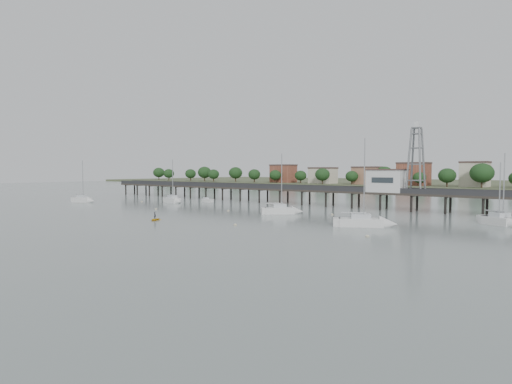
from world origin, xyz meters
The scene contains 15 objects.
ground_plane centered at (0.00, 0.00, 0.00)m, with size 500.00×500.00×0.00m, color slate.
pier centered at (0.00, 60.00, 3.79)m, with size 150.00×5.00×5.50m.
pier_building centered at (25.00, 60.00, 6.67)m, with size 8.40×5.40×5.30m.
lattice_tower centered at (31.50, 60.00, 11.10)m, with size 3.20×3.20×15.50m.
sailboat_e centered at (51.08, 46.25, 0.65)m, with size 7.81×4.46×12.47m.
sailboat_a centered at (-49.32, 28.69, 0.65)m, with size 7.65×3.59×12.26m.
sailboat_c centered at (12.21, 38.20, 0.64)m, with size 7.30×7.16×13.11m.
sailboat_d centered at (34.29, 30.30, 0.63)m, with size 9.25×6.76×14.97m.
sailboat_b centered at (-28.54, 43.22, 0.65)m, with size 7.83×3.59×12.55m.
sailboat_f centered at (50.42, 45.17, 0.66)m, with size 6.46×4.86×10.76m.
white_tender centered at (-23.11, 50.67, 0.44)m, with size 3.86×2.08×1.43m.
yellow_dinghy centered at (0.36, 14.08, 0.00)m, with size 1.78×0.52×2.50m, color yellow.
dinghy_occupant centered at (0.36, 14.08, 0.00)m, with size 0.47×1.28×0.31m, color black.
mooring_buoys centered at (3.33, 30.39, 0.08)m, with size 76.90×24.96×0.39m.
far_shore centered at (0.36, 239.58, 0.95)m, with size 500.00×170.00×10.40m.
Camera 1 is at (62.52, -34.30, 9.13)m, focal length 30.00 mm.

